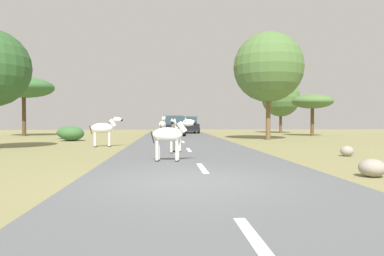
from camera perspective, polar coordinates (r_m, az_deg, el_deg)
ground_plane at (r=7.77m, az=-0.20°, el=-8.95°), size 90.00×90.00×0.00m
road at (r=7.81m, az=3.15°, el=-8.72°), size 6.00×64.00×0.05m
lane_markings at (r=6.83m, az=4.22°, el=-9.92°), size 0.16×56.00×0.01m
zebra_0 at (r=14.22m, az=-2.74°, el=-0.68°), size 0.56×1.50×1.42m
zebra_1 at (r=11.33m, az=-3.61°, el=-1.18°), size 1.50×0.54×1.42m
zebra_2 at (r=23.51m, az=-4.82°, el=0.42°), size 0.62×1.76×1.66m
zebra_3 at (r=18.68m, az=-14.18°, el=-0.07°), size 1.69×0.67×1.61m
car_0 at (r=30.93m, az=-3.21°, el=0.26°), size 2.26×4.46×1.74m
car_1 at (r=37.25m, az=-0.62°, el=0.43°), size 2.22×4.44×1.74m
tree_0 at (r=32.85m, az=19.04°, el=4.07°), size 3.58×3.58×3.69m
tree_1 at (r=25.70m, az=12.35°, el=9.66°), size 4.95×4.95×7.64m
tree_2 at (r=34.33m, az=-25.75°, el=5.95°), size 5.13×5.13×5.18m
tree_4 at (r=39.58m, az=14.27°, el=4.81°), size 4.14×4.14×5.94m
bush_0 at (r=24.85m, az=-19.05°, el=-0.86°), size 1.64×1.48×0.99m
bush_1 at (r=27.94m, az=-19.65°, el=-0.70°), size 1.55×1.39×0.93m
rock_0 at (r=14.69m, az=23.95°, el=-3.46°), size 0.50×0.45×0.40m
rock_1 at (r=9.61m, az=27.31°, el=-5.80°), size 0.64×0.62×0.44m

